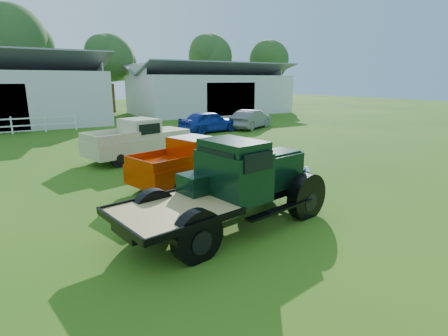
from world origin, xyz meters
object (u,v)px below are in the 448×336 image
misc_car_blue (209,122)px  misc_car_grey (251,119)px  white_pickup (138,140)px  vintage_flatbed (230,185)px  red_pickup (192,161)px

misc_car_blue → misc_car_grey: 3.61m
misc_car_grey → white_pickup: bearing=90.7°
vintage_flatbed → misc_car_blue: 16.26m
vintage_flatbed → red_pickup: (0.84, 3.81, -0.25)m
white_pickup → misc_car_blue: 9.01m
misc_car_blue → red_pickup: bearing=141.6°
vintage_flatbed → misc_car_blue: bearing=53.5°
vintage_flatbed → white_pickup: vintage_flatbed is taller
white_pickup → misc_car_blue: size_ratio=1.13×
vintage_flatbed → red_pickup: 3.91m
vintage_flatbed → misc_car_grey: bearing=43.3°
vintage_flatbed → white_pickup: 8.68m
misc_car_blue → white_pickup: bearing=123.3°
red_pickup → misc_car_blue: red_pickup is taller
red_pickup → vintage_flatbed: bearing=-118.2°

